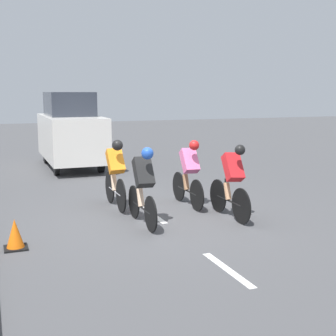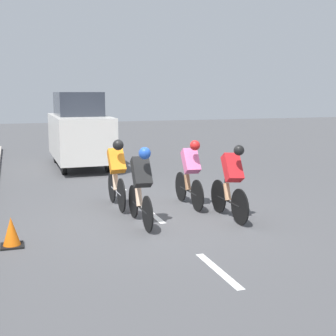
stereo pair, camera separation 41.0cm
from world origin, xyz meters
TOP-DOWN VIEW (x-y plane):
  - ground_plane at (0.00, 0.00)m, footprint 60.00×60.00m
  - lane_stripe_near at (0.00, 2.98)m, footprint 0.12×1.40m
  - lane_stripe_mid at (0.00, -0.22)m, footprint 0.12×1.40m
  - lane_stripe_far at (0.00, -3.42)m, footprint 0.12×1.40m
  - cyclist_red at (-1.36, 0.60)m, footprint 0.36×1.65m
  - cyclist_black at (0.43, 0.46)m, footprint 0.33×1.68m
  - cyclist_orange at (0.57, -1.02)m, footprint 0.33×1.66m
  - cyclist_pink at (-0.97, -0.61)m, footprint 0.33×1.67m
  - support_car at (0.53, -6.91)m, footprint 1.70×4.11m
  - traffic_cone at (2.75, 0.97)m, footprint 0.36×0.36m

SIDE VIEW (x-z plane):
  - ground_plane at x=0.00m, z-range 0.00..0.00m
  - lane_stripe_near at x=0.00m, z-range 0.00..0.01m
  - lane_stripe_mid at x=0.00m, z-range 0.00..0.01m
  - lane_stripe_far at x=0.00m, z-range 0.00..0.01m
  - traffic_cone at x=2.75m, z-range -0.01..0.48m
  - cyclist_red at x=-1.36m, z-range 0.02..1.52m
  - cyclist_pink at x=-0.97m, z-range 0.03..1.52m
  - cyclist_orange at x=0.57m, z-range 0.03..1.54m
  - cyclist_black at x=0.43m, z-range 0.04..1.55m
  - support_car at x=0.53m, z-range -0.02..2.45m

